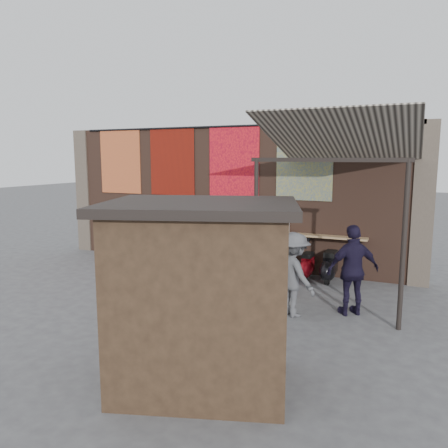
% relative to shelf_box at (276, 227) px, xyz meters
% --- Properties ---
extents(ground, '(70.00, 70.00, 0.00)m').
position_rel_shelf_box_xyz_m(ground, '(-1.62, -2.30, -1.26)').
color(ground, '#474749').
rests_on(ground, ground).
extents(brick_wall, '(10.00, 0.40, 4.00)m').
position_rel_shelf_box_xyz_m(brick_wall, '(-1.62, 0.40, 0.74)').
color(brick_wall, brown).
rests_on(brick_wall, ground).
extents(pier_left, '(0.50, 0.50, 4.00)m').
position_rel_shelf_box_xyz_m(pier_left, '(-6.82, 0.40, 0.74)').
color(pier_left, '#4C4238').
rests_on(pier_left, ground).
extents(pier_right, '(0.50, 0.50, 4.00)m').
position_rel_shelf_box_xyz_m(pier_right, '(3.58, 0.40, 0.74)').
color(pier_right, '#4C4238').
rests_on(pier_right, ground).
extents(eating_counter, '(8.00, 0.32, 0.05)m').
position_rel_shelf_box_xyz_m(eating_counter, '(-1.62, 0.03, -0.16)').
color(eating_counter, '#9E7A51').
rests_on(eating_counter, brick_wall).
extents(shelf_box, '(0.65, 0.30, 0.26)m').
position_rel_shelf_box_xyz_m(shelf_box, '(0.00, 0.00, 0.00)').
color(shelf_box, white).
rests_on(shelf_box, eating_counter).
extents(tapestry_redgold, '(1.50, 0.02, 2.00)m').
position_rel_shelf_box_xyz_m(tapestry_redgold, '(-5.22, 0.18, 1.74)').
color(tapestry_redgold, maroon).
rests_on(tapestry_redgold, brick_wall).
extents(tapestry_sun, '(1.50, 0.02, 2.00)m').
position_rel_shelf_box_xyz_m(tapestry_sun, '(-3.32, 0.18, 1.74)').
color(tapestry_sun, red).
rests_on(tapestry_sun, brick_wall).
extents(tapestry_orange, '(1.50, 0.02, 2.00)m').
position_rel_shelf_box_xyz_m(tapestry_orange, '(-1.32, 0.18, 1.74)').
color(tapestry_orange, red).
rests_on(tapestry_orange, brick_wall).
extents(tapestry_multi, '(1.50, 0.02, 2.00)m').
position_rel_shelf_box_xyz_m(tapestry_multi, '(0.68, 0.18, 1.74)').
color(tapestry_multi, navy).
rests_on(tapestry_multi, brick_wall).
extents(hang_rail, '(9.50, 0.06, 0.06)m').
position_rel_shelf_box_xyz_m(hang_rail, '(-1.62, 0.17, 2.72)').
color(hang_rail, black).
rests_on(hang_rail, brick_wall).
extents(scooter_stool_0, '(0.36, 0.81, 0.77)m').
position_rel_shelf_box_xyz_m(scooter_stool_0, '(-4.01, -0.28, -0.87)').
color(scooter_stool_0, navy).
rests_on(scooter_stool_0, ground).
extents(scooter_stool_1, '(0.34, 0.76, 0.72)m').
position_rel_shelf_box_xyz_m(scooter_stool_1, '(-3.45, -0.34, -0.90)').
color(scooter_stool_1, navy).
rests_on(scooter_stool_1, ground).
extents(scooter_stool_2, '(0.39, 0.87, 0.83)m').
position_rel_shelf_box_xyz_m(scooter_stool_2, '(-2.81, -0.28, -0.84)').
color(scooter_stool_2, navy).
rests_on(scooter_stool_2, ground).
extents(scooter_stool_3, '(0.36, 0.81, 0.77)m').
position_rel_shelf_box_xyz_m(scooter_stool_3, '(-2.22, -0.33, -0.87)').
color(scooter_stool_3, black).
rests_on(scooter_stool_3, ground).
extents(scooter_stool_4, '(0.38, 0.84, 0.80)m').
position_rel_shelf_box_xyz_m(scooter_stool_4, '(-1.56, -0.31, -0.86)').
color(scooter_stool_4, '#1B6C5B').
rests_on(scooter_stool_4, ground).
extents(scooter_stool_5, '(0.40, 0.90, 0.85)m').
position_rel_shelf_box_xyz_m(scooter_stool_5, '(-0.95, -0.33, -0.83)').
color(scooter_stool_5, '#10541E').
rests_on(scooter_stool_5, ground).
extents(scooter_stool_6, '(0.35, 0.79, 0.75)m').
position_rel_shelf_box_xyz_m(scooter_stool_6, '(-0.39, -0.26, -0.88)').
color(scooter_stool_6, '#0C540F').
rests_on(scooter_stool_6, ground).
extents(scooter_stool_7, '(0.34, 0.76, 0.72)m').
position_rel_shelf_box_xyz_m(scooter_stool_7, '(0.30, -0.32, -0.90)').
color(scooter_stool_7, '#14164E').
rests_on(scooter_stool_7, ground).
extents(scooter_stool_8, '(0.32, 0.71, 0.68)m').
position_rel_shelf_box_xyz_m(scooter_stool_8, '(0.93, -0.27, -0.92)').
color(scooter_stool_8, '#A60C18').
rests_on(scooter_stool_8, ground).
extents(scooter_stool_9, '(0.37, 0.82, 0.78)m').
position_rel_shelf_box_xyz_m(scooter_stool_9, '(1.51, -0.29, -0.87)').
color(scooter_stool_9, black).
rests_on(scooter_stool_9, ground).
extents(diner_left, '(0.71, 0.56, 1.70)m').
position_rel_shelf_box_xyz_m(diner_left, '(-3.33, -0.30, -0.41)').
color(diner_left, '#85B3C1').
rests_on(diner_left, ground).
extents(diner_right, '(0.87, 0.72, 1.62)m').
position_rel_shelf_box_xyz_m(diner_right, '(-3.70, -0.53, -0.45)').
color(diner_right, '#322730').
rests_on(diner_right, ground).
extents(shopper_navy, '(1.13, 0.97, 1.82)m').
position_rel_shelf_box_xyz_m(shopper_navy, '(2.37, -2.44, -0.35)').
color(shopper_navy, black).
rests_on(shopper_navy, ground).
extents(shopper_grey, '(1.24, 1.14, 1.68)m').
position_rel_shelf_box_xyz_m(shopper_grey, '(1.31, -2.98, -0.42)').
color(shopper_grey, '#505155').
rests_on(shopper_grey, ground).
extents(shopper_tan, '(0.84, 0.91, 1.57)m').
position_rel_shelf_box_xyz_m(shopper_tan, '(0.66, -1.96, -0.47)').
color(shopper_tan, '#978B60').
rests_on(shopper_tan, ground).
extents(market_stall, '(2.66, 2.30, 2.43)m').
position_rel_shelf_box_xyz_m(market_stall, '(0.87, -6.10, -0.04)').
color(market_stall, black).
rests_on(market_stall, ground).
extents(stall_roof, '(2.99, 2.62, 0.12)m').
position_rel_shelf_box_xyz_m(stall_roof, '(0.87, -6.10, 1.23)').
color(stall_roof, black).
rests_on(stall_roof, market_stall).
extents(stall_sign, '(1.15, 0.41, 0.50)m').
position_rel_shelf_box_xyz_m(stall_sign, '(0.59, -5.27, 0.50)').
color(stall_sign, gold).
rests_on(stall_sign, market_stall).
extents(stall_shelf, '(1.80, 0.68, 0.06)m').
position_rel_shelf_box_xyz_m(stall_shelf, '(0.59, -5.27, -0.37)').
color(stall_shelf, '#473321').
rests_on(stall_shelf, market_stall).
extents(awning_canvas, '(3.20, 3.28, 0.97)m').
position_rel_shelf_box_xyz_m(awning_canvas, '(1.88, -1.40, 2.29)').
color(awning_canvas, beige).
rests_on(awning_canvas, brick_wall).
extents(awning_ledger, '(3.30, 0.08, 0.12)m').
position_rel_shelf_box_xyz_m(awning_ledger, '(1.88, 0.19, 2.69)').
color(awning_ledger, '#33261C').
rests_on(awning_ledger, brick_wall).
extents(awning_header, '(3.00, 0.08, 0.08)m').
position_rel_shelf_box_xyz_m(awning_header, '(1.88, -2.90, 1.82)').
color(awning_header, black).
rests_on(awning_header, awning_post_left).
extents(awning_post_left, '(0.09, 0.09, 3.10)m').
position_rel_shelf_box_xyz_m(awning_post_left, '(0.48, -2.90, 0.29)').
color(awning_post_left, black).
rests_on(awning_post_left, ground).
extents(awning_post_right, '(0.09, 0.09, 3.10)m').
position_rel_shelf_box_xyz_m(awning_post_right, '(3.28, -2.90, 0.29)').
color(awning_post_right, black).
rests_on(awning_post_right, ground).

